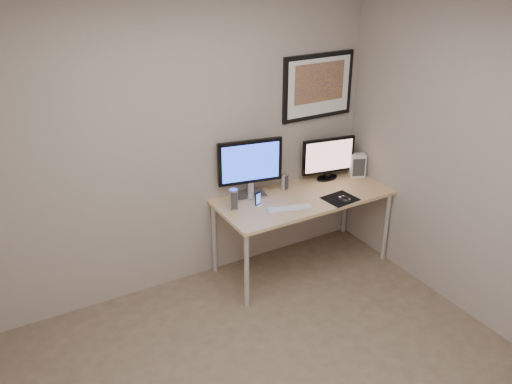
% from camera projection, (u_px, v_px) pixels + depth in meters
% --- Properties ---
extents(room, '(3.60, 3.60, 3.60)m').
position_uv_depth(room, '(257.00, 153.00, 3.37)').
color(room, white).
rests_on(room, ground).
extents(desk, '(1.60, 0.70, 0.73)m').
position_uv_depth(desk, '(303.00, 202.00, 4.94)').
color(desk, tan).
rests_on(desk, floor).
extents(framed_art, '(0.75, 0.04, 0.60)m').
position_uv_depth(framed_art, '(318.00, 86.00, 4.95)').
color(framed_art, black).
rests_on(framed_art, room).
extents(monitor_large, '(0.58, 0.24, 0.54)m').
position_uv_depth(monitor_large, '(250.00, 166.00, 4.78)').
color(monitor_large, '#B8B9BE').
rests_on(monitor_large, desk).
extents(monitor_tv, '(0.53, 0.16, 0.42)m').
position_uv_depth(monitor_tv, '(328.00, 158.00, 5.16)').
color(monitor_tv, black).
rests_on(monitor_tv, desk).
extents(speaker_left, '(0.09, 0.09, 0.19)m').
position_uv_depth(speaker_left, '(234.00, 199.00, 4.64)').
color(speaker_left, '#B8B9BE').
rests_on(speaker_left, desk).
extents(speaker_right, '(0.08, 0.08, 0.16)m').
position_uv_depth(speaker_right, '(284.00, 182.00, 5.00)').
color(speaker_right, '#B8B9BE').
rests_on(speaker_right, desk).
extents(phone_dock, '(0.08, 0.08, 0.14)m').
position_uv_depth(phone_dock, '(258.00, 199.00, 4.69)').
color(phone_dock, black).
rests_on(phone_dock, desk).
extents(keyboard, '(0.39, 0.21, 0.01)m').
position_uv_depth(keyboard, '(289.00, 208.00, 4.68)').
color(keyboard, silver).
rests_on(keyboard, desk).
extents(mousepad, '(0.30, 0.27, 0.00)m').
position_uv_depth(mousepad, '(340.00, 199.00, 4.85)').
color(mousepad, black).
rests_on(mousepad, desk).
extents(mouse, '(0.06, 0.10, 0.03)m').
position_uv_depth(mouse, '(345.00, 198.00, 4.83)').
color(mouse, black).
rests_on(mouse, mousepad).
extents(fan_unit, '(0.18, 0.16, 0.23)m').
position_uv_depth(fan_unit, '(357.00, 165.00, 5.27)').
color(fan_unit, silver).
rests_on(fan_unit, desk).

